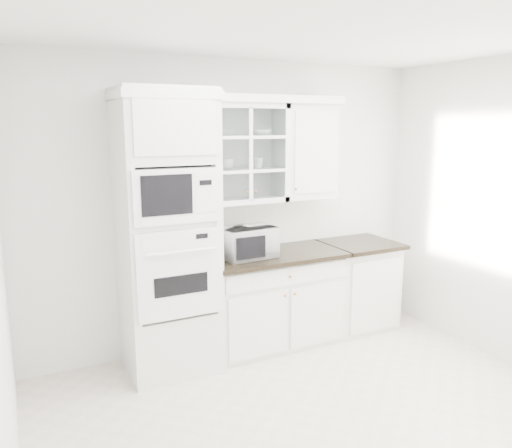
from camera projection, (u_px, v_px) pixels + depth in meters
ground at (335, 429)px, 3.51m from camera, size 4.00×3.50×0.01m
room_shell at (307, 172)px, 3.54m from camera, size 4.00×3.50×2.70m
oven_column at (167, 235)px, 4.19m from camera, size 0.76×0.68×2.40m
base_cabinet_run at (273, 298)px, 4.81m from camera, size 1.32×0.67×0.92m
extra_base_cabinet at (357, 284)px, 5.25m from camera, size 0.72×0.67×0.92m
upper_cabinet_glass at (243, 154)px, 4.55m from camera, size 0.80×0.33×0.90m
upper_cabinet_solid at (306, 152)px, 4.84m from camera, size 0.55×0.33×0.90m
crown_molding at (233, 98)px, 4.39m from camera, size 2.14×0.38×0.07m
countertop_microwave at (247, 242)px, 4.54m from camera, size 0.51×0.44×0.28m
bowl_a at (224, 133)px, 4.43m from camera, size 0.21×0.21×0.05m
bowl_b at (262, 133)px, 4.58m from camera, size 0.22×0.22×0.05m
cup_a at (227, 164)px, 4.51m from camera, size 0.14×0.14×0.10m
cup_b at (258, 163)px, 4.62m from camera, size 0.14×0.14×0.10m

